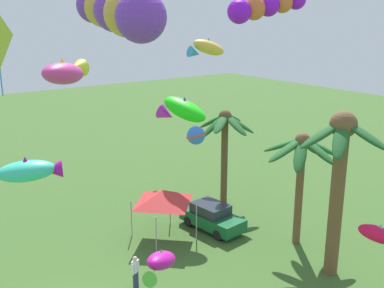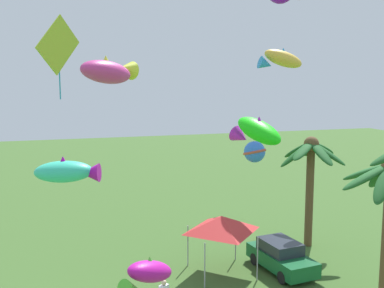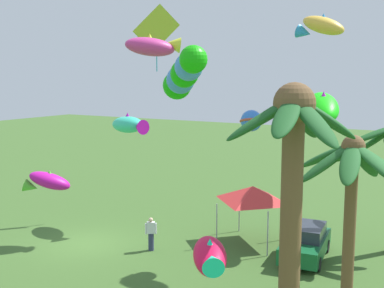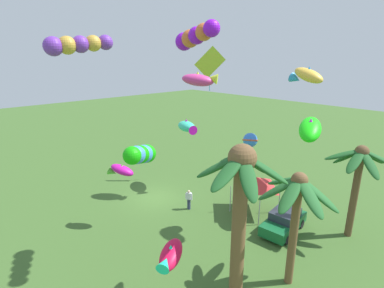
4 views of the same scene
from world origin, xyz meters
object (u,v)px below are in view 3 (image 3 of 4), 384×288
Objects in this scene: kite_diamond_3 at (156,29)px; kite_tube_9 at (183,75)px; festival_tent at (253,194)px; kite_fish_6 at (210,256)px; palm_tree_2 at (292,161)px; kite_fish_1 at (323,108)px; kite_fish_8 at (129,125)px; parked_car_0 at (306,242)px; palm_tree_0 at (352,176)px; kite_fish_4 at (153,46)px; spectator_0 at (151,234)px; kite_fish_5 at (320,26)px; kite_fish_0 at (47,181)px; kite_ball_7 at (251,121)px.

kite_tube_9 is at bearing 36.17° from kite_diamond_3.
kite_diamond_3 is at bearing -108.10° from festival_tent.
kite_tube_9 is at bearing -8.90° from kite_fish_6.
palm_tree_2 is 10.04m from kite_fish_1.
kite_fish_8 is 15.59m from kite_tube_9.
palm_tree_2 is 3.97× the size of kite_tube_9.
kite_fish_8 is (-10.37, -10.48, 1.95)m from kite_fish_6.
parked_car_0 is at bearing 3.86° from kite_fish_1.
kite_fish_4 is (-3.97, -10.84, 4.86)m from palm_tree_0.
spectator_0 is at bearing -67.84° from parked_car_0.
kite_fish_5 is at bearing 172.03° from parked_car_0.
spectator_0 is at bearing -49.95° from kite_fish_1.
kite_tube_9 is at bearing 39.19° from spectator_0.
kite_fish_4 is at bearing -89.68° from parked_car_0.
spectator_0 is 0.81× the size of kite_fish_0.
kite_diamond_3 is (-10.43, -1.84, 6.81)m from kite_fish_0.
kite_ball_7 is at bearing -47.22° from kite_fish_5.
kite_fish_0 is at bearing -18.89° from spectator_0.
kite_tube_9 is at bearing 2.26° from kite_fish_1.
kite_ball_7 reaches higher than kite_fish_6.
festival_tent is 8.95m from kite_fish_4.
kite_diamond_3 is at bearing -102.53° from kite_fish_5.
kite_fish_8 is at bearing -137.83° from kite_tube_9.
palm_tree_2 is 3.84m from kite_fish_6.
palm_tree_2 is at bearing 54.02° from kite_fish_4.
kite_ball_7 reaches higher than kite_fish_8.
kite_fish_1 reaches higher than kite_fish_0.
parked_car_0 is 7.11m from spectator_0.
kite_fish_1 is at bearing 153.78° from kite_ball_7.
parked_car_0 is 2.55× the size of spectator_0.
kite_fish_5 reaches higher than festival_tent.
kite_fish_5 is (-3.45, 6.69, 9.48)m from spectator_0.
kite_fish_6 is 14.87m from kite_fish_8.
kite_fish_6 reaches higher than festival_tent.
kite_fish_4 is 1.43× the size of kite_fish_6.
kite_fish_8 is at bearing -97.61° from kite_fish_4.
spectator_0 reaches higher than parked_car_0.
festival_tent is 9.81m from kite_fish_0.
kite_ball_7 is at bearing -119.00° from palm_tree_0.
spectator_0 is at bearing 161.11° from kite_fish_0.
parked_car_0 is at bearing -178.13° from kite_tube_9.
kite_ball_7 is 0.48× the size of kite_fish_8.
kite_diamond_3 is 1.88× the size of kite_fish_6.
palm_tree_2 reaches higher than kite_fish_1.
kite_diamond_3 is (-2.34, -7.16, 8.38)m from festival_tent.
parked_car_0 is 1.38× the size of kite_fish_8.
palm_tree_0 is at bearing 28.21° from kite_fish_5.
kite_fish_5 reaches higher than kite_fish_0.
spectator_0 is 0.56× the size of festival_tent.
kite_fish_5 reaches higher than kite_fish_4.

